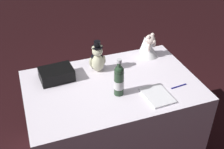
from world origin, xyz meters
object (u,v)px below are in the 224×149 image
teddy_bear_groom (97,59)px  guestbook (157,96)px  teddy_bear_bride (148,46)px  champagne_bottle (119,80)px  gift_case_black (57,74)px  signing_pen (178,86)px

teddy_bear_groom → guestbook: bearing=122.5°
teddy_bear_bride → champagne_bottle: 0.68m
champagne_bottle → gift_case_black: size_ratio=1.10×
signing_pen → gift_case_black: (0.93, -0.45, 0.05)m
guestbook → champagne_bottle: bearing=-29.1°
champagne_bottle → signing_pen: size_ratio=2.06×
teddy_bear_bride → champagne_bottle: champagne_bottle is taller
champagne_bottle → signing_pen: (-0.50, 0.08, -0.13)m
teddy_bear_groom → guestbook: size_ratio=1.12×
gift_case_black → signing_pen: bearing=154.0°
teddy_bear_groom → teddy_bear_bride: size_ratio=1.26×
teddy_bear_groom → teddy_bear_bride: bearing=-171.1°
guestbook → gift_case_black: bearing=-38.7°
teddy_bear_groom → teddy_bear_bride: teddy_bear_groom is taller
gift_case_black → guestbook: bearing=144.3°
gift_case_black → guestbook: 0.87m
champagne_bottle → signing_pen: 0.52m
teddy_bear_groom → signing_pen: teddy_bear_groom is taller
gift_case_black → guestbook: gift_case_black is taller
signing_pen → gift_case_black: gift_case_black is taller
teddy_bear_groom → champagne_bottle: champagne_bottle is taller
signing_pen → gift_case_black: 1.04m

